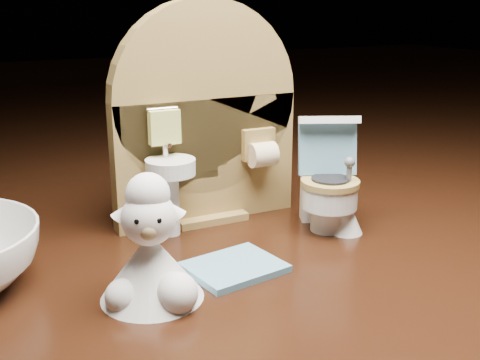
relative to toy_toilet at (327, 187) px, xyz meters
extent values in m
cube|color=black|center=(-0.07, -0.01, -0.08)|extent=(2.50, 2.50, 0.10)
cube|color=olive|center=(-0.07, 0.05, 0.02)|extent=(0.13, 0.02, 0.09)
cylinder|color=olive|center=(-0.07, 0.05, 0.06)|extent=(0.13, 0.02, 0.13)
cube|color=olive|center=(-0.07, 0.05, -0.03)|extent=(0.05, 0.04, 0.01)
cylinder|color=white|center=(-0.10, 0.03, -0.01)|extent=(0.01, 0.01, 0.04)
cylinder|color=white|center=(-0.10, 0.03, 0.02)|extent=(0.03, 0.03, 0.01)
cylinder|color=silver|center=(-0.10, 0.04, 0.03)|extent=(0.00, 0.00, 0.01)
cube|color=#C4CC62|center=(-0.10, 0.04, 0.04)|extent=(0.02, 0.01, 0.02)
cube|color=olive|center=(-0.03, 0.04, 0.02)|extent=(0.02, 0.01, 0.02)
cylinder|color=beige|center=(-0.03, 0.03, 0.02)|extent=(0.02, 0.02, 0.02)
cylinder|color=white|center=(0.00, -0.01, -0.02)|extent=(0.02, 0.02, 0.02)
cylinder|color=white|center=(0.00, -0.01, 0.00)|extent=(0.04, 0.04, 0.02)
cylinder|color=#A2823F|center=(0.00, -0.01, 0.01)|extent=(0.04, 0.04, 0.00)
cube|color=white|center=(0.01, 0.01, 0.00)|extent=(0.03, 0.03, 0.05)
cube|color=#5B8CA4|center=(0.00, 0.01, 0.03)|extent=(0.04, 0.03, 0.04)
cube|color=white|center=(0.00, 0.00, 0.05)|extent=(0.04, 0.02, 0.01)
cylinder|color=#B7D523|center=(0.01, 0.01, 0.02)|extent=(0.01, 0.01, 0.01)
cube|color=#5B8CA4|center=(-0.09, -0.04, -0.03)|extent=(0.06, 0.05, 0.00)
cone|color=white|center=(0.01, -0.02, -0.02)|extent=(0.02, 0.02, 0.02)
cylinder|color=#59595B|center=(0.01, -0.02, 0.01)|extent=(0.00, 0.00, 0.03)
sphere|color=#59595B|center=(0.01, -0.02, 0.02)|extent=(0.01, 0.01, 0.01)
cone|color=silver|center=(-0.14, -0.05, -0.01)|extent=(0.05, 0.05, 0.04)
sphere|color=silver|center=(-0.13, -0.06, -0.02)|extent=(0.02, 0.02, 0.02)
sphere|color=silver|center=(-0.16, -0.05, -0.02)|extent=(0.02, 0.02, 0.02)
sphere|color=white|center=(-0.14, -0.05, 0.02)|extent=(0.03, 0.03, 0.03)
sphere|color=tan|center=(-0.14, -0.06, 0.01)|extent=(0.01, 0.01, 0.01)
sphere|color=silver|center=(-0.14, -0.05, 0.03)|extent=(0.02, 0.02, 0.02)
cone|color=white|center=(-0.15, -0.04, 0.02)|extent=(0.01, 0.01, 0.01)
cone|color=white|center=(-0.13, -0.05, 0.02)|extent=(0.01, 0.01, 0.01)
sphere|color=black|center=(-0.15, -0.06, 0.02)|extent=(0.00, 0.00, 0.00)
sphere|color=black|center=(-0.14, -0.06, 0.02)|extent=(0.00, 0.00, 0.00)
camera|label=1|loc=(-0.22, -0.32, 0.12)|focal=45.00mm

